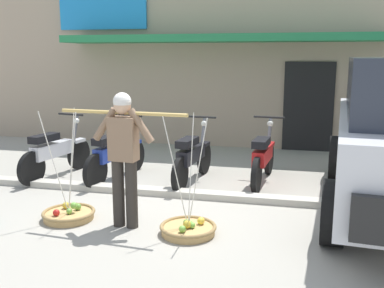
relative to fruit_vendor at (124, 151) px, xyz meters
The scene contains 10 objects.
ground_plane 1.22m from the fruit_vendor, 61.90° to the left, with size 90.00×90.00×0.00m, color #9E998C.
sidewalk_curb 1.67m from the fruit_vendor, 75.65° to the left, with size 20.00×0.24×0.10m, color #BAB4A5.
fruit_vendor is the anchor object (origin of this frame).
fruit_basket_left_side 1.23m from the fruit_vendor, behind, with size 0.69×0.69×1.45m.
fruit_basket_right_side 1.23m from the fruit_vendor, ahead, with size 0.69×0.69×1.45m.
motorcycle_nearest_shop 2.85m from the fruit_vendor, 137.40° to the left, with size 0.56×1.80×1.09m.
motorcycle_second_in_row 2.27m from the fruit_vendor, 115.93° to the left, with size 0.56×1.80×1.09m.
motorcycle_third_in_row 2.20m from the fruit_vendor, 79.77° to the left, with size 0.54×1.82×1.09m.
motorcycle_end_of_row 2.86m from the fruit_vendor, 56.62° to the left, with size 0.54×1.82×1.09m.
storefront_building 7.86m from the fruit_vendor, 87.29° to the left, with size 13.00×6.00×4.20m.
Camera 1 is at (1.68, -5.63, 2.12)m, focal length 41.47 mm.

